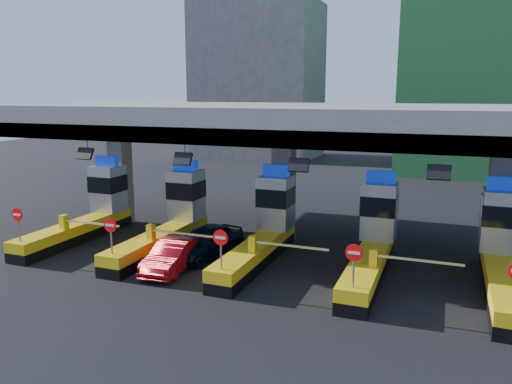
% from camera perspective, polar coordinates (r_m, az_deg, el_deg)
% --- Properties ---
extents(ground, '(120.00, 120.00, 0.00)m').
position_cam_1_polar(ground, '(23.56, 0.83, -7.51)').
color(ground, black).
rests_on(ground, ground).
extents(toll_canopy, '(28.00, 12.09, 7.00)m').
position_cam_1_polar(toll_canopy, '(25.07, 3.18, 7.92)').
color(toll_canopy, slate).
rests_on(toll_canopy, ground).
extents(toll_lane_far_left, '(4.43, 8.00, 4.16)m').
position_cam_1_polar(toll_lane_far_left, '(28.33, -18.29, -1.94)').
color(toll_lane_far_left, black).
rests_on(toll_lane_far_left, ground).
extents(toll_lane_left, '(4.43, 8.00, 4.16)m').
position_cam_1_polar(toll_lane_left, '(25.49, -9.55, -2.94)').
color(toll_lane_left, black).
rests_on(toll_lane_left, ground).
extents(toll_lane_center, '(4.43, 8.00, 4.16)m').
position_cam_1_polar(toll_lane_center, '(23.40, 1.08, -4.07)').
color(toll_lane_center, black).
rests_on(toll_lane_center, ground).
extents(toll_lane_right, '(4.43, 8.00, 4.16)m').
position_cam_1_polar(toll_lane_right, '(22.25, 13.31, -5.18)').
color(toll_lane_right, black).
rests_on(toll_lane_right, ground).
extents(toll_lane_far_right, '(4.43, 8.00, 4.16)m').
position_cam_1_polar(toll_lane_far_right, '(22.20, 26.26, -6.11)').
color(toll_lane_far_right, black).
rests_on(toll_lane_far_right, ground).
extents(bg_building_scaffold, '(18.00, 12.00, 28.00)m').
position_cam_1_polar(bg_building_scaffold, '(53.49, 26.82, 16.96)').
color(bg_building_scaffold, '#1E5926').
rests_on(bg_building_scaffold, ground).
extents(bg_building_concrete, '(14.00, 10.00, 18.00)m').
position_cam_1_polar(bg_building_concrete, '(60.96, 0.27, 12.55)').
color(bg_building_concrete, '#4C4C49').
rests_on(bg_building_concrete, ground).
extents(van, '(2.62, 4.66, 1.50)m').
position_cam_1_polar(van, '(23.57, -5.77, -5.65)').
color(van, black).
rests_on(van, ground).
extents(red_car, '(1.74, 4.08, 1.31)m').
position_cam_1_polar(red_car, '(22.09, -9.46, -7.17)').
color(red_car, '#A00C12').
rests_on(red_car, ground).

